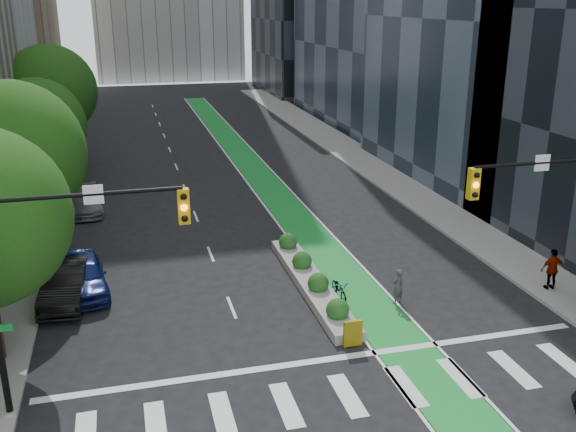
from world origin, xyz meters
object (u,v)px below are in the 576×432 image
median_planter (311,280)px  bicycle (339,289)px  pedestrian_far (553,269)px  parked_car_left_far (85,202)px  cyclist (398,287)px  parked_car_left_near (83,275)px  parked_car_left_mid (66,284)px

median_planter → bicycle: median_planter is taller
pedestrian_far → parked_car_left_far: bearing=-35.0°
median_planter → bicycle: size_ratio=5.79×
cyclist → pedestrian_far: bearing=153.6°
bicycle → parked_car_left_near: bearing=161.7°
parked_car_left_near → parked_car_left_far: (-0.30, 11.41, -0.15)m
cyclist → parked_car_left_far: size_ratio=0.34×
median_planter → cyclist: 3.86m
bicycle → parked_car_left_mid: bearing=165.8°
cyclist → pedestrian_far: pedestrian_far is taller
parked_car_left_mid → parked_car_left_near: bearing=50.6°
parked_car_left_mid → parked_car_left_far: parked_car_left_mid is taller
bicycle → pedestrian_far: 9.18m
pedestrian_far → median_planter: bearing=-12.3°
cyclist → parked_car_left_near: size_ratio=0.33×
parked_car_left_mid → parked_car_left_far: (0.33, 12.07, -0.13)m
bicycle → parked_car_left_mid: size_ratio=0.37×
bicycle → pedestrian_far: size_ratio=0.98×
bicycle → pedestrian_far: (9.02, -1.61, 0.59)m
cyclist → parked_car_left_mid: bearing=-36.7°
bicycle → cyclist: (2.20, -0.97, 0.30)m
bicycle → parked_car_left_far: bearing=125.7°
bicycle → cyclist: 2.42m
bicycle → parked_car_left_near: parked_car_left_near is taller
median_planter → bicycle: 1.64m
bicycle → parked_car_left_near: 10.92m
bicycle → parked_car_left_mid: (-11.01, 2.76, 0.32)m
bicycle → parked_car_left_far: 18.28m
cyclist → parked_car_left_mid: parked_car_left_mid is taller
median_planter → pedestrian_far: 10.30m
parked_car_left_far → pedestrian_far: size_ratio=2.46×
bicycle → parked_car_left_far: size_ratio=0.40×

